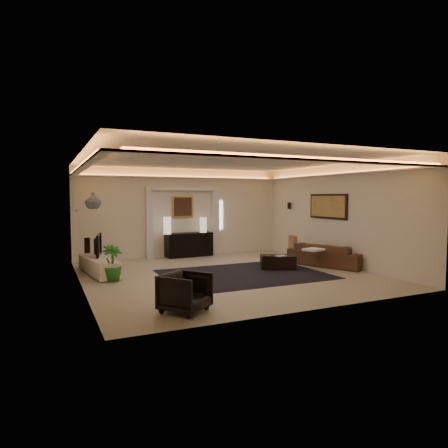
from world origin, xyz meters
name	(u,v)px	position (x,y,z in m)	size (l,w,h in m)	color
floor	(227,274)	(0.00, 0.00, 0.00)	(7.00, 7.00, 0.00)	#B8AB8E
ceiling	(227,160)	(0.00, 0.00, 2.90)	(7.00, 7.00, 0.00)	white
wall_back	(182,213)	(0.00, 3.50, 1.45)	(7.00, 7.00, 0.00)	silver
wall_front	(313,228)	(0.00, -3.50, 1.45)	(7.00, 7.00, 0.00)	silver
wall_left	(81,222)	(-3.50, 0.00, 1.45)	(7.00, 7.00, 0.00)	silver
wall_right	(335,215)	(3.50, 0.00, 1.45)	(7.00, 7.00, 0.00)	silver
cove_soffit	(227,172)	(0.00, 0.00, 2.62)	(7.00, 7.00, 0.04)	silver
daylight_slit	(219,215)	(1.35, 3.48, 1.35)	(0.25, 0.03, 1.00)	white
area_rug	(244,274)	(0.40, -0.20, 0.01)	(4.00, 3.00, 0.01)	black
pilaster_left	(149,224)	(-1.15, 3.40, 1.10)	(0.22, 0.20, 2.20)	silver
pilaster_right	(215,222)	(1.15, 3.40, 1.10)	(0.22, 0.20, 2.20)	silver
alcove_header	(183,189)	(0.00, 3.40, 2.25)	(2.52, 0.20, 0.12)	silver
painting_frame	(183,207)	(0.00, 3.47, 1.65)	(0.74, 0.04, 0.74)	tan
painting_canvas	(183,207)	(0.00, 3.44, 1.65)	(0.62, 0.02, 0.62)	#4C2D1E
art_panel_frame	(328,206)	(3.47, 0.30, 1.70)	(0.04, 1.64, 0.74)	black
art_panel_gold	(327,206)	(3.44, 0.30, 1.70)	(0.02, 1.50, 0.62)	tan
wall_sconce	(289,206)	(3.38, 2.20, 1.68)	(0.12, 0.12, 0.22)	black
wall_niche	(78,210)	(-3.44, 1.40, 1.65)	(0.10, 0.55, 0.04)	silver
console	(189,244)	(0.14, 3.25, 0.40)	(1.56, 0.49, 0.78)	black
lamp_left	(167,225)	(-0.65, 3.10, 1.09)	(0.25, 0.25, 0.55)	beige
lamp_right	(203,224)	(0.62, 3.18, 1.09)	(0.23, 0.23, 0.51)	beige
media_ledge	(99,266)	(-2.97, 1.37, 0.23)	(0.53, 2.12, 0.40)	white
tv	(95,244)	(-3.02, 1.75, 0.74)	(0.13, 1.01, 0.58)	black
figurine	(87,245)	(-3.15, 2.42, 0.64)	(0.16, 0.16, 0.43)	black
ginger_jar	(93,201)	(-3.05, 1.69, 1.88)	(0.41, 0.41, 0.42)	slate
plant	(112,263)	(-2.80, 0.41, 0.43)	(0.48, 0.48, 0.85)	#266922
sofa	(327,255)	(3.15, -0.08, 0.32)	(0.85, 2.18, 0.64)	#46301E
throw_blanket	(313,250)	(2.42, -0.40, 0.55)	(0.52, 0.42, 0.06)	white
throw_pillow	(293,243)	(2.80, 1.12, 0.55)	(0.14, 0.46, 0.46)	#9C704B
coffee_table	(278,262)	(1.59, 0.09, 0.20)	(0.94, 0.51, 0.35)	black
bowl	(268,255)	(1.13, -0.17, 0.44)	(0.27, 0.27, 0.07)	#38241E
magazine	(281,255)	(1.56, -0.13, 0.42)	(0.25, 0.18, 0.03)	silver
armchair	(185,293)	(-2.04, -2.67, 0.34)	(0.72, 0.75, 0.68)	black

